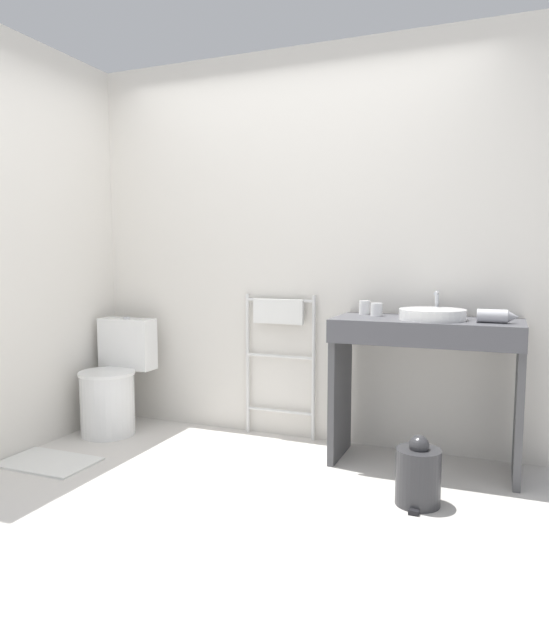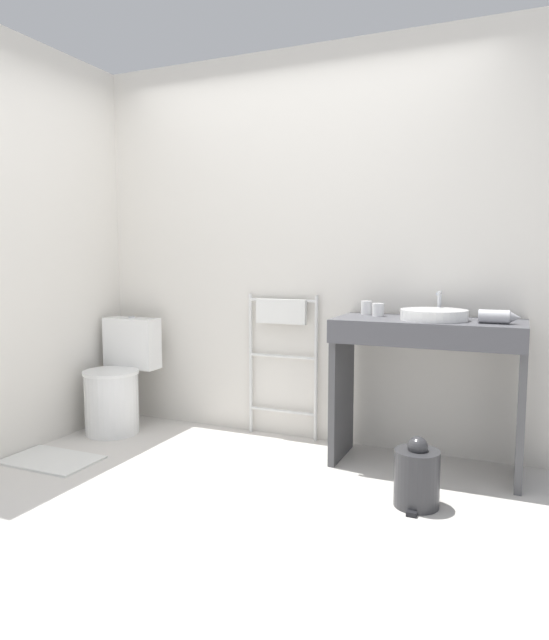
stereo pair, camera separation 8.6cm
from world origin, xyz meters
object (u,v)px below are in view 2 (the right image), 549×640
object	(u,v)px
cup_near_wall	(366,308)
sink_basin	(434,314)
trash_bin	(417,476)
towel_radiator	(282,335)
hair_dryer	(497,317)
toilet	(118,385)
cup_near_edge	(378,310)

from	to	relation	value
cup_near_wall	sink_basin	bearing A→B (deg)	-20.04
trash_bin	towel_radiator	bearing A→B (deg)	144.05
towel_radiator	hair_dryer	distance (m)	1.42
toilet	cup_near_wall	distance (m)	1.86
cup_near_wall	hair_dryer	bearing A→B (deg)	-14.23
hair_dryer	trash_bin	bearing A→B (deg)	-123.70
cup_near_edge	cup_near_wall	bearing A→B (deg)	143.55
hair_dryer	cup_near_wall	bearing A→B (deg)	165.77
cup_near_wall	trash_bin	bearing A→B (deg)	-56.87
trash_bin	cup_near_edge	bearing A→B (deg)	119.99
hair_dryer	trash_bin	size ratio (longest dim) A/B	0.60
cup_near_edge	toilet	bearing A→B (deg)	-174.43
sink_basin	cup_near_edge	size ratio (longest dim) A/B	4.77
toilet	sink_basin	bearing A→B (deg)	2.30
sink_basin	hair_dryer	size ratio (longest dim) A/B	1.77
toilet	cup_near_edge	distance (m)	1.94
sink_basin	cup_near_edge	world-z (taller)	cup_near_edge
cup_near_wall	hair_dryer	world-z (taller)	cup_near_wall
toilet	towel_radiator	xyz separation A→B (m)	(1.14, 0.33, 0.38)
trash_bin	cup_near_wall	bearing A→B (deg)	123.13
towel_radiator	cup_near_edge	world-z (taller)	towel_radiator
towel_radiator	sink_basin	xyz separation A→B (m)	(1.04, -0.24, 0.20)
cup_near_edge	hair_dryer	distance (m)	0.69
cup_near_wall	hair_dryer	distance (m)	0.79
hair_dryer	toilet	bearing A→B (deg)	-178.84
toilet	trash_bin	world-z (taller)	toilet
toilet	hair_dryer	distance (m)	2.58
cup_near_wall	towel_radiator	bearing A→B (deg)	172.13
sink_basin	trash_bin	world-z (taller)	sink_basin
cup_near_wall	hair_dryer	xyz separation A→B (m)	(0.76, -0.19, -0.01)
toilet	cup_near_wall	size ratio (longest dim) A/B	9.46
towel_radiator	sink_basin	distance (m)	1.09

